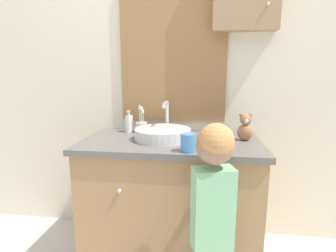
{
  "coord_description": "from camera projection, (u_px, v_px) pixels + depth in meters",
  "views": [
    {
      "loc": [
        0.19,
        -1.29,
        1.2
      ],
      "look_at": [
        -0.01,
        0.25,
        0.89
      ],
      "focal_mm": 28.0,
      "sensor_mm": 36.0,
      "label": 1
    }
  ],
  "objects": [
    {
      "name": "wall_back",
      "position": [
        179.0,
        63.0,
        1.87
      ],
      "size": [
        3.2,
        0.18,
        2.5
      ],
      "color": "beige",
      "rests_on": "ground_plane"
    },
    {
      "name": "vanity_counter",
      "position": [
        171.0,
        198.0,
        1.73
      ],
      "size": [
        1.12,
        0.6,
        0.79
      ],
      "color": "#A37A4C",
      "rests_on": "ground_plane"
    },
    {
      "name": "sink_basin",
      "position": [
        163.0,
        133.0,
        1.67
      ],
      "size": [
        0.36,
        0.41,
        0.23
      ],
      "color": "silver",
      "rests_on": "vanity_counter"
    },
    {
      "name": "toothbrush_holder",
      "position": [
        141.0,
        126.0,
        1.86
      ],
      "size": [
        0.08,
        0.08,
        0.2
      ],
      "color": "silver",
      "rests_on": "vanity_counter"
    },
    {
      "name": "soap_dispenser",
      "position": [
        129.0,
        123.0,
        1.87
      ],
      "size": [
        0.05,
        0.05,
        0.16
      ],
      "color": "white",
      "rests_on": "vanity_counter"
    },
    {
      "name": "child_figure",
      "position": [
        213.0,
        201.0,
        1.21
      ],
      "size": [
        0.21,
        0.48,
        0.99
      ],
      "color": "slate",
      "rests_on": "ground_plane"
    },
    {
      "name": "teddy_bear",
      "position": [
        245.0,
        128.0,
        1.63
      ],
      "size": [
        0.1,
        0.08,
        0.17
      ],
      "color": "#9E7047",
      "rests_on": "vanity_counter"
    },
    {
      "name": "drinking_cup",
      "position": [
        188.0,
        143.0,
        1.4
      ],
      "size": [
        0.08,
        0.08,
        0.1
      ],
      "primitive_type": "cylinder",
      "color": "#4789D1",
      "rests_on": "vanity_counter"
    }
  ]
}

